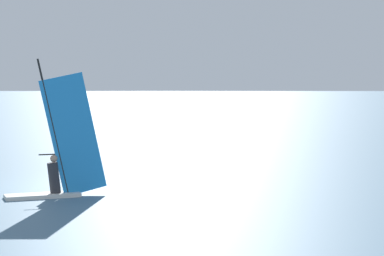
% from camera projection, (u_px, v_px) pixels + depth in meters
% --- Properties ---
extents(ground_plane, '(4000.00, 4000.00, 0.00)m').
position_uv_depth(ground_plane, '(83.00, 185.00, 24.12)').
color(ground_plane, '#476B84').
extents(windsurfer, '(2.86, 1.92, 4.20)m').
position_uv_depth(windsurfer, '(58.00, 163.00, 21.36)').
color(windsurfer, white).
rests_on(windsurfer, ground_plane).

